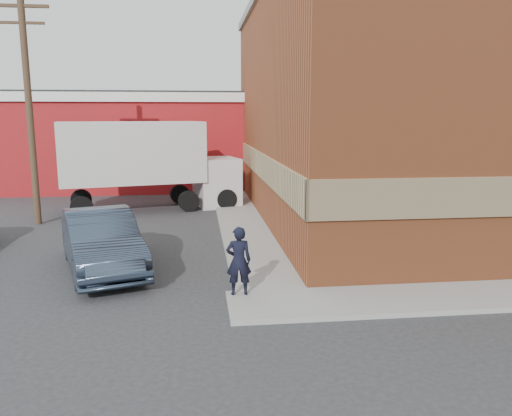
{
  "coord_description": "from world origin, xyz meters",
  "views": [
    {
      "loc": [
        -1.12,
        -11.47,
        4.29
      ],
      "look_at": [
        0.61,
        3.12,
        1.56
      ],
      "focal_mm": 35.0,
      "sensor_mm": 36.0,
      "label": 1
    }
  ],
  "objects_px": {
    "warehouse": "(116,140)",
    "box_truck": "(150,159)",
    "brick_building": "(425,106)",
    "man": "(239,261)",
    "utility_pole": "(29,103)",
    "sedan": "(101,241)"
  },
  "relations": [
    {
      "from": "brick_building",
      "to": "warehouse",
      "type": "height_order",
      "value": "brick_building"
    },
    {
      "from": "brick_building",
      "to": "sedan",
      "type": "xyz_separation_m",
      "value": [
        -12.32,
        -6.55,
        -3.84
      ]
    },
    {
      "from": "brick_building",
      "to": "man",
      "type": "relative_size",
      "value": 11.12
    },
    {
      "from": "brick_building",
      "to": "man",
      "type": "height_order",
      "value": "brick_building"
    },
    {
      "from": "sedan",
      "to": "box_truck",
      "type": "height_order",
      "value": "box_truck"
    },
    {
      "from": "utility_pole",
      "to": "sedan",
      "type": "bearing_deg",
      "value": -60.7
    },
    {
      "from": "warehouse",
      "to": "box_truck",
      "type": "bearing_deg",
      "value": -71.63
    },
    {
      "from": "man",
      "to": "sedan",
      "type": "relative_size",
      "value": 0.32
    },
    {
      "from": "warehouse",
      "to": "box_truck",
      "type": "distance_m",
      "value": 8.79
    },
    {
      "from": "sedan",
      "to": "box_truck",
      "type": "distance_m",
      "value": 9.36
    },
    {
      "from": "warehouse",
      "to": "brick_building",
      "type": "bearing_deg",
      "value": -37.2
    },
    {
      "from": "warehouse",
      "to": "sedan",
      "type": "height_order",
      "value": "warehouse"
    },
    {
      "from": "man",
      "to": "box_truck",
      "type": "bearing_deg",
      "value": -76.15
    },
    {
      "from": "man",
      "to": "utility_pole",
      "type": "bearing_deg",
      "value": -52.15
    },
    {
      "from": "utility_pole",
      "to": "sedan",
      "type": "distance_m",
      "value": 8.47
    },
    {
      "from": "man",
      "to": "box_truck",
      "type": "xyz_separation_m",
      "value": [
        -3.03,
        11.92,
        1.38
      ]
    },
    {
      "from": "man",
      "to": "box_truck",
      "type": "height_order",
      "value": "box_truck"
    },
    {
      "from": "man",
      "to": "sedan",
      "type": "bearing_deg",
      "value": -37.11
    },
    {
      "from": "warehouse",
      "to": "box_truck",
      "type": "xyz_separation_m",
      "value": [
        2.77,
        -8.33,
        -0.49
      ]
    },
    {
      "from": "warehouse",
      "to": "utility_pole",
      "type": "distance_m",
      "value": 11.27
    },
    {
      "from": "brick_building",
      "to": "sedan",
      "type": "relative_size",
      "value": 3.58
    },
    {
      "from": "man",
      "to": "box_truck",
      "type": "distance_m",
      "value": 12.38
    }
  ]
}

